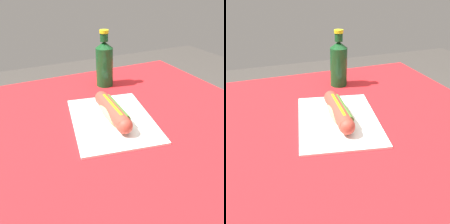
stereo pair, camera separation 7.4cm
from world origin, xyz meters
TOP-DOWN VIEW (x-y plane):
  - dining_table at (0.00, 0.00)m, footprint 0.99×0.91m
  - paper_wrapper at (-0.05, -0.04)m, footprint 0.36×0.30m
  - hot_dog at (-0.05, -0.04)m, footprint 0.23×0.07m
  - soda_bottle at (-0.32, 0.05)m, footprint 0.07×0.07m

SIDE VIEW (x-z plane):
  - dining_table at x=0.00m, z-range 0.23..0.99m
  - paper_wrapper at x=-0.05m, z-range 0.76..0.77m
  - hot_dog at x=-0.05m, z-range 0.77..0.82m
  - soda_bottle at x=-0.32m, z-range 0.75..0.97m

